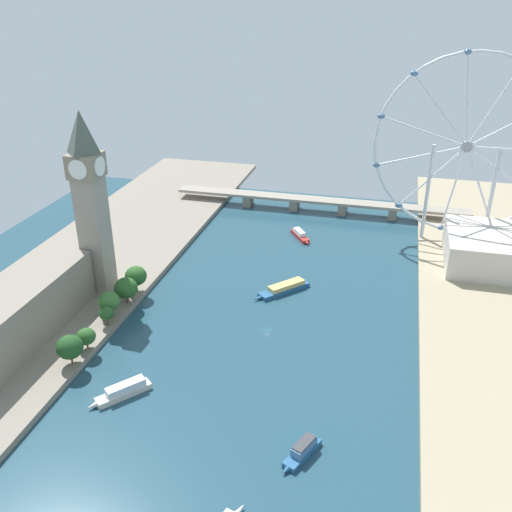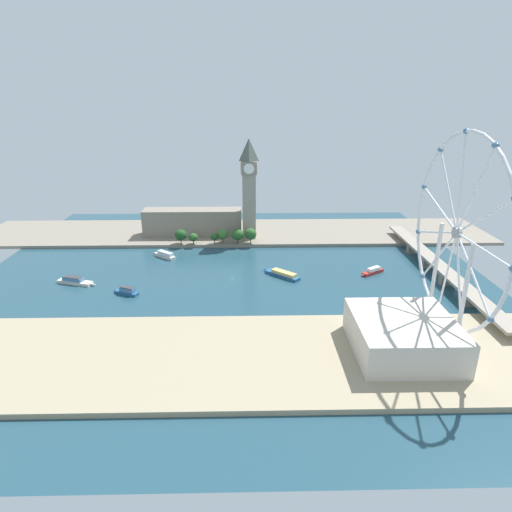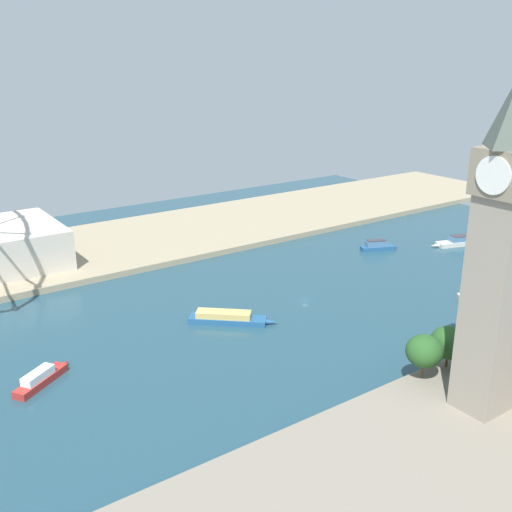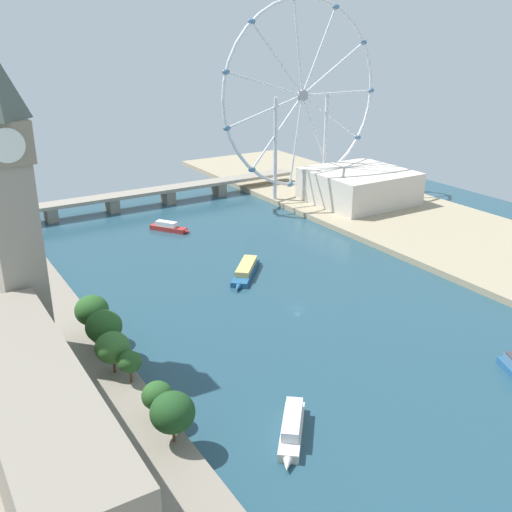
# 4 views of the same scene
# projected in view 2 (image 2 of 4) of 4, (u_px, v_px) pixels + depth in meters

# --- Properties ---
(ground_plane) EXTENTS (403.62, 403.62, 0.00)m
(ground_plane) POSITION_uv_depth(u_px,v_px,m) (232.00, 277.00, 347.45)
(ground_plane) COLOR #234756
(riverbank_left) EXTENTS (90.00, 520.00, 3.00)m
(riverbank_left) POSITION_uv_depth(u_px,v_px,m) (236.00, 232.00, 456.57)
(riverbank_left) COLOR gray
(riverbank_left) RESTS_ON ground_plane
(riverbank_right) EXTENTS (90.00, 520.00, 3.00)m
(riverbank_right) POSITION_uv_depth(u_px,v_px,m) (226.00, 358.00, 237.29)
(riverbank_right) COLOR tan
(riverbank_right) RESTS_ON ground_plane
(clock_tower) EXTENTS (15.92, 15.92, 96.14)m
(clock_tower) POSITION_uv_depth(u_px,v_px,m) (249.00, 187.00, 419.59)
(clock_tower) COLOR gray
(clock_tower) RESTS_ON riverbank_left
(parliament_block) EXTENTS (22.00, 98.33, 26.06)m
(parliament_block) POSITION_uv_depth(u_px,v_px,m) (193.00, 222.00, 440.65)
(parliament_block) COLOR gray
(parliament_block) RESTS_ON riverbank_left
(tree_row_embankment) EXTENTS (13.34, 77.91, 14.71)m
(tree_row_embankment) POSITION_uv_depth(u_px,v_px,m) (220.00, 235.00, 414.28)
(tree_row_embankment) COLOR #513823
(tree_row_embankment) RESTS_ON riverbank_left
(ferris_wheel) EXTENTS (111.99, 3.20, 116.87)m
(ferris_wheel) POSITION_uv_depth(u_px,v_px,m) (457.00, 234.00, 241.17)
(ferris_wheel) COLOR silver
(ferris_wheel) RESTS_ON riverbank_right
(riverside_hall) EXTENTS (55.85, 53.86, 19.13)m
(riverside_hall) POSITION_uv_depth(u_px,v_px,m) (403.00, 335.00, 237.99)
(riverside_hall) COLOR beige
(riverside_hall) RESTS_ON riverbank_right
(river_bridge) EXTENTS (215.62, 12.38, 9.78)m
(river_bridge) POSITION_uv_depth(u_px,v_px,m) (438.00, 267.00, 348.19)
(river_bridge) COLOR gray
(river_bridge) RESTS_ON ground_plane
(tour_boat_0) EXTENTS (20.46, 23.48, 5.63)m
(tour_boat_0) POSITION_uv_depth(u_px,v_px,m) (164.00, 255.00, 388.63)
(tour_boat_0) COLOR beige
(tour_boat_0) RESTS_ON ground_plane
(tour_boat_1) EXTENTS (15.11, 33.03, 5.58)m
(tour_boat_1) POSITION_uv_depth(u_px,v_px,m) (75.00, 281.00, 334.14)
(tour_boat_1) COLOR beige
(tour_boat_1) RESTS_ON ground_plane
(tour_boat_2) EXTENTS (27.40, 29.72, 4.68)m
(tour_boat_2) POSITION_uv_depth(u_px,v_px,m) (282.00, 274.00, 347.48)
(tour_boat_2) COLOR #235684
(tour_boat_2) RESTS_ON ground_plane
(tour_boat_3) EXTENTS (16.64, 22.40, 5.13)m
(tour_boat_3) POSITION_uv_depth(u_px,v_px,m) (373.00, 271.00, 353.00)
(tour_boat_3) COLOR #B22D28
(tour_boat_3) RESTS_ON ground_plane
(tour_boat_4) EXTENTS (12.00, 20.89, 5.81)m
(tour_boat_4) POSITION_uv_depth(u_px,v_px,m) (127.00, 291.00, 316.14)
(tour_boat_4) COLOR #235684
(tour_boat_4) RESTS_ON ground_plane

